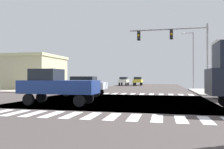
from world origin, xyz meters
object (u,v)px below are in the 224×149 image
Objects in this scene: bank_building at (17,72)px; sedan_leading_3 at (84,84)px; street_lamp at (192,55)px; sedan_trailing_4 at (138,80)px; sedan_queued_2 at (124,80)px; pickup_farside_1 at (57,85)px; traffic_signal_mast at (177,43)px.

bank_building is 19.29m from sedan_leading_3.
street_lamp is 1.96× the size of sedan_trailing_4.
sedan_leading_3 is at bearing -36.99° from bank_building.
street_lamp is at bearing 131.30° from sedan_queued_2.
street_lamp is 24.29m from pickup_farside_1.
traffic_signal_mast is 11.35m from street_lamp.
traffic_signal_mast is at bearing 111.28° from sedan_queued_2.
street_lamp is 1.96× the size of sedan_leading_3.
traffic_signal_mast is 27.19m from sedan_trailing_4.
bank_building is at bearing 161.27° from traffic_signal_mast.
bank_building is 3.55× the size of sedan_trailing_4.
sedan_leading_3 is at bearing 86.10° from sedan_trailing_4.
bank_building reaches higher than pickup_farside_1.
sedan_trailing_4 is at bearing 176.10° from sedan_leading_3.
bank_building is at bearing -126.99° from sedan_leading_3.
traffic_signal_mast is 13.84m from pickup_farside_1.
sedan_trailing_4 is (-6.85, 25.98, -4.22)m from traffic_signal_mast.
traffic_signal_mast is 1.83× the size of sedan_leading_3.
pickup_farside_1 is 1.19× the size of sedan_trailing_4.
pickup_farside_1 is 1.19× the size of sedan_queued_2.
bank_building reaches higher than sedan_leading_3.
sedan_trailing_4 is at bearing 104.76° from traffic_signal_mast.
bank_building is (-26.88, -2.82, -2.39)m from street_lamp.
sedan_trailing_4 is at bearing 45.68° from bank_building.
sedan_queued_2 is (-1.61, 35.64, -0.17)m from pickup_farside_1.
street_lamp is 1.65× the size of pickup_farside_1.
street_lamp is at bearing 122.49° from sedan_trailing_4.
pickup_farside_1 is at bearing -117.03° from street_lamp.
bank_building is 22.36m from sedan_queued_2.
street_lamp is at bearing 141.30° from sedan_leading_3.
pickup_farside_1 is at bearing 4.99° from sedan_leading_3.
street_lamp reaches higher than bank_building.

